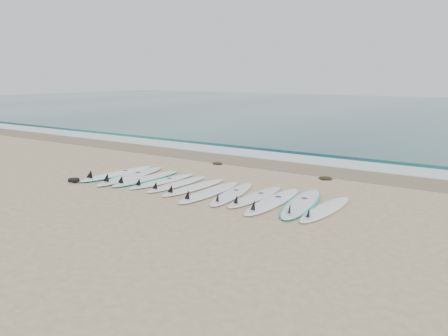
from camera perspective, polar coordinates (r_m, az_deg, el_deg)
The scene contains 20 objects.
ground at distance 11.68m, azimuth -2.57°, elevation -2.93°, with size 120.00×120.00×0.00m, color tan.
ocean at distance 42.27m, azimuth 24.43°, elevation 6.84°, with size 120.00×55.00×0.03m, color #225D60.
wet_sand_band at distance 15.11m, azimuth 6.59°, elevation 0.45°, with size 120.00×1.80×0.01m, color #76664E.
foam_band at distance 16.34m, azimuth 8.81°, elevation 1.31°, with size 120.00×1.40×0.04m, color silver.
wave_crest at distance 17.70m, azimuth 10.85°, elevation 2.14°, with size 120.00×1.00×0.10m, color #225D60.
surfboard_0 at distance 13.82m, azimuth -13.78°, elevation -0.70°, with size 0.86×2.83×0.35m.
surfboard_1 at distance 13.34m, azimuth -12.16°, elevation -1.02°, with size 0.87×2.95×0.37m.
surfboard_2 at distance 13.00m, azimuth -10.26°, elevation -1.36°, with size 0.77×2.58×0.32m.
surfboard_3 at distance 12.58m, azimuth -8.18°, elevation -1.70°, with size 0.78×2.46×0.31m.
surfboard_4 at distance 12.20m, azimuth -6.26°, elevation -2.10°, with size 0.63×2.37×0.30m.
surfboard_5 at distance 11.79m, azimuth -4.09°, elevation -2.54°, with size 0.73×2.46×0.31m.
surfboard_6 at distance 11.27m, azimuth -2.01°, elevation -3.18°, with size 0.55×2.60×0.33m.
surfboard_7 at distance 11.11m, azimuth 0.97°, elevation -3.41°, with size 0.92×2.53×0.32m.
surfboard_8 at distance 10.88m, azimuth 4.00°, elevation -3.77°, with size 0.59×2.43×0.31m.
surfboard_9 at distance 10.51m, azimuth 6.28°, elevation -4.35°, with size 0.62×2.74×0.35m.
surfboard_10 at distance 10.48m, azimuth 10.03°, elevation -4.55°, with size 1.09×2.86×0.35m.
surfboard_11 at distance 10.13m, azimuth 13.00°, elevation -5.26°, with size 0.65×2.47×0.31m.
seaweed_near at distance 15.07m, azimuth -0.86°, elevation 0.61°, with size 0.37×0.29×0.07m, color black.
seaweed_far at distance 13.22m, azimuth 13.13°, elevation -1.30°, with size 0.41×0.32×0.08m, color black.
leash_coil at distance 13.32m, azimuth -19.00°, elevation -1.50°, with size 0.46×0.36×0.11m.
Camera 1 is at (6.64, -9.13, 2.99)m, focal length 35.00 mm.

